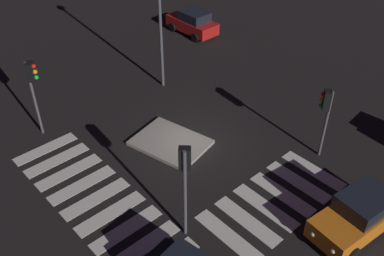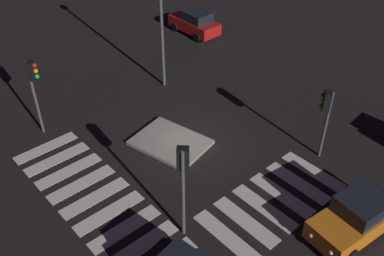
# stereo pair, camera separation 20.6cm
# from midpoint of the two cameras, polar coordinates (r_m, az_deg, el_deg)

# --- Properties ---
(ground_plane) EXTENTS (80.00, 80.00, 0.00)m
(ground_plane) POSITION_cam_midpoint_polar(r_m,az_deg,el_deg) (22.15, 0.27, -2.07)
(ground_plane) COLOR black
(traffic_island) EXTENTS (4.09, 3.42, 0.18)m
(traffic_island) POSITION_cam_midpoint_polar(r_m,az_deg,el_deg) (22.12, -2.54, -1.88)
(traffic_island) COLOR gray
(traffic_island) RESTS_ON ground
(car_red) EXTENTS (4.06, 1.94, 1.75)m
(car_red) POSITION_cam_midpoint_polar(r_m,az_deg,el_deg) (33.05, 0.54, 13.55)
(car_red) COLOR red
(car_red) RESTS_ON ground
(car_orange) EXTENTS (2.31, 4.28, 1.80)m
(car_orange) POSITION_cam_midpoint_polar(r_m,az_deg,el_deg) (18.68, 21.09, -10.61)
(car_orange) COLOR orange
(car_orange) RESTS_ON ground
(traffic_light_east) EXTENTS (0.54, 0.54, 4.24)m
(traffic_light_east) POSITION_cam_midpoint_polar(r_m,az_deg,el_deg) (15.86, -0.80, -5.56)
(traffic_light_east) COLOR #47474C
(traffic_light_east) RESTS_ON ground
(traffic_light_south) EXTENTS (0.53, 0.54, 4.13)m
(traffic_light_south) POSITION_cam_midpoint_polar(r_m,az_deg,el_deg) (22.49, -19.67, 5.89)
(traffic_light_south) COLOR #47474C
(traffic_light_south) RESTS_ON ground
(traffic_light_north) EXTENTS (0.53, 0.54, 3.63)m
(traffic_light_north) POSITION_cam_midpoint_polar(r_m,az_deg,el_deg) (20.74, 17.28, 2.43)
(traffic_light_north) COLOR #47474C
(traffic_light_north) RESTS_ON ground
(street_lamp) EXTENTS (0.56, 0.56, 7.79)m
(street_lamp) POSITION_cam_midpoint_polar(r_m,az_deg,el_deg) (24.60, -3.86, 16.25)
(street_lamp) COLOR #47474C
(street_lamp) RESTS_ON ground
(crosswalk_near) EXTENTS (9.90, 3.20, 0.02)m
(crosswalk_near) POSITION_cam_midpoint_polar(r_m,az_deg,el_deg) (19.80, -12.23, -8.85)
(crosswalk_near) COLOR silver
(crosswalk_near) RESTS_ON ground
(crosswalk_side) EXTENTS (3.20, 6.45, 0.02)m
(crosswalk_side) POSITION_cam_midpoint_polar(r_m,az_deg,el_deg) (19.55, 10.79, -9.32)
(crosswalk_side) COLOR silver
(crosswalk_side) RESTS_ON ground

